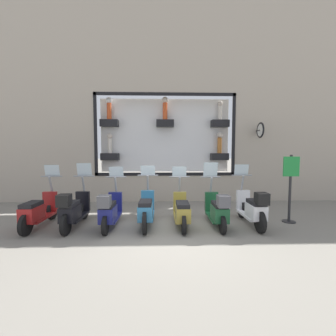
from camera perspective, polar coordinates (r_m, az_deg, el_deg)
ground_plane at (r=5.76m, az=-0.10°, el=-15.91°), size 120.00×120.00×0.00m
building_facade at (r=9.27m, az=-0.74°, el=17.62°), size 1.21×36.00×8.12m
scooter_white_0 at (r=6.41m, az=20.64°, el=-9.59°), size 1.81×0.61×1.60m
scooter_green_1 at (r=6.12m, az=12.43°, el=-10.33°), size 1.79×0.60×1.66m
scooter_olive_2 at (r=6.03m, az=3.49°, el=-10.85°), size 1.79×0.60×1.54m
scooter_teal_3 at (r=6.02m, az=-5.54°, el=-10.59°), size 1.81×0.60×1.57m
scooter_navy_4 at (r=6.09m, az=-14.54°, el=-10.41°), size 1.79×0.60×1.54m
scooter_black_5 at (r=6.36m, az=-22.86°, el=-9.79°), size 1.80×0.61×1.65m
scooter_red_6 at (r=6.81m, az=-30.11°, el=-9.51°), size 1.80×0.61×1.60m
shop_sign_post at (r=7.14m, az=28.63°, el=-3.95°), size 0.36×0.45×1.90m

